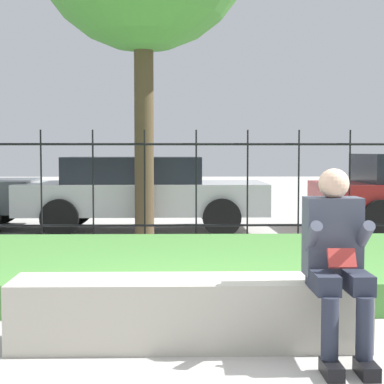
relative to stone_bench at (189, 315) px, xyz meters
name	(u,v)px	position (x,y,z in m)	size (l,w,h in m)	color
ground_plane	(214,345)	(0.18, 0.00, -0.22)	(60.00, 60.00, 0.00)	#B2AFA8
stone_bench	(189,315)	(0.00, 0.00, 0.00)	(2.54, 0.54, 0.49)	#B7B2A3
person_seated_reader	(336,254)	(0.99, -0.30, 0.49)	(0.42, 0.73, 1.29)	black
grass_berm	(202,267)	(0.18, 2.34, -0.07)	(10.05, 3.28, 0.29)	#4C893D
iron_fence	(196,187)	(0.18, 4.54, 0.68)	(8.05, 0.03, 1.70)	black
car_parked_center	(141,191)	(-0.74, 6.71, 0.48)	(4.27, 1.99, 1.30)	#B7B7BC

